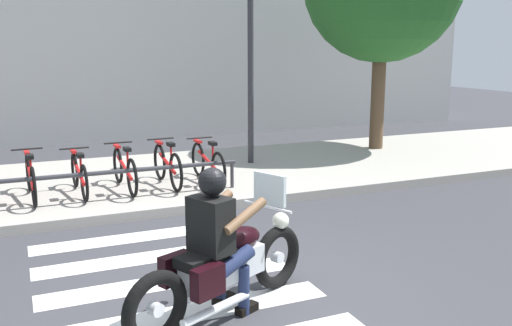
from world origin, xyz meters
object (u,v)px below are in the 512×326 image
object	(u,v)px
bicycle_4	(79,174)
bicycle_5	(125,170)
bicycle_6	(167,165)
bicycle_3	(31,178)
street_lamp	(251,35)
bike_rack	(58,178)
motorcycle	(224,267)
rider	(217,232)
bicycle_7	(208,163)

from	to	relation	value
bicycle_4	bicycle_5	size ratio (longest dim) A/B	0.96
bicycle_4	bicycle_6	xyz separation A→B (m)	(1.47, -0.00, 0.03)
bicycle_3	street_lamp	bearing A→B (deg)	16.47
bicycle_6	bike_rack	size ratio (longest dim) A/B	0.28
bicycle_6	street_lamp	world-z (taller)	street_lamp
bicycle_3	street_lamp	distance (m)	5.02
bicycle_6	bicycle_5	bearing A→B (deg)	179.94
bicycle_3	bicycle_4	world-z (taller)	bicycle_3
bicycle_3	street_lamp	xyz separation A→B (m)	(4.30, 1.27, 2.25)
bicycle_3	bicycle_5	bearing A→B (deg)	-0.01
bicycle_6	bicycle_4	bearing A→B (deg)	179.94
motorcycle	rider	distance (m)	0.38
bicycle_3	bicycle_5	distance (m)	1.47
bicycle_5	bicycle_6	bearing A→B (deg)	-0.06
bicycle_3	bike_rack	size ratio (longest dim) A/B	0.30
bike_rack	bicycle_6	bearing A→B (deg)	16.79
bicycle_4	bike_rack	bearing A→B (deg)	-123.45
rider	bicycle_7	size ratio (longest dim) A/B	0.88
rider	street_lamp	xyz separation A→B (m)	(2.81, 5.88, 1.91)
bicycle_7	street_lamp	world-z (taller)	street_lamp
bicycle_6	bicycle_7	xyz separation A→B (m)	(0.73, 0.00, -0.01)
rider	bicycle_4	size ratio (longest dim) A/B	0.89
rider	bike_rack	size ratio (longest dim) A/B	0.25
bicycle_3	bicycle_6	distance (m)	2.20
bike_rack	rider	bearing A→B (deg)	-74.50
bicycle_5	bicycle_4	bearing A→B (deg)	179.94
bicycle_3	bicycle_6	size ratio (longest dim) A/B	1.06
bicycle_5	bicycle_3	bearing A→B (deg)	179.99
bicycle_4	rider	bearing A→B (deg)	-80.67
bicycle_3	bicycle_5	xyz separation A→B (m)	(1.47, -0.00, 0.00)
bicycle_6	bicycle_7	world-z (taller)	bicycle_6
rider	bike_rack	distance (m)	4.22
bike_rack	motorcycle	bearing A→B (deg)	-73.47
rider	street_lamp	bearing A→B (deg)	64.47
bicycle_6	street_lamp	bearing A→B (deg)	31.23
bicycle_4	bike_rack	size ratio (longest dim) A/B	0.29
motorcycle	rider	size ratio (longest dim) A/B	1.46
bicycle_7	rider	bearing A→B (deg)	-107.39
bicycle_4	bicycle_5	distance (m)	0.73
bicycle_3	bicycle_7	xyz separation A→B (m)	(2.94, -0.00, 0.00)
motorcycle	bike_rack	bearing A→B (deg)	106.53
bicycle_5	bicycle_7	distance (m)	1.47
bicycle_4	bicycle_7	world-z (taller)	bicycle_7
bicycle_4	bicycle_6	world-z (taller)	bicycle_6
bicycle_6	bike_rack	xyz separation A→B (m)	(-1.83, -0.55, 0.07)
motorcycle	bicycle_5	size ratio (longest dim) A/B	1.25
bike_rack	street_lamp	bearing A→B (deg)	24.90
motorcycle	bicycle_3	size ratio (longest dim) A/B	1.24
motorcycle	bicycle_7	distance (m)	4.78
motorcycle	bicycle_3	xyz separation A→B (m)	(-1.56, 4.58, 0.03)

